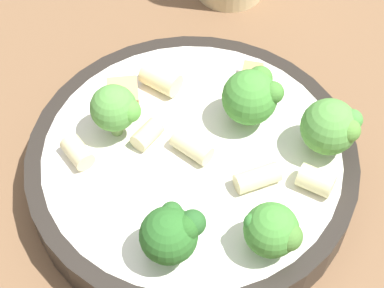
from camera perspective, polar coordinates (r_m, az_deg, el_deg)
name	(u,v)px	position (r m, az deg, el deg)	size (l,w,h in m)	color
ground_plane	(192,180)	(0.46, 0.00, -3.19)	(2.00, 2.00, 0.00)	brown
pasta_bowl	(192,164)	(0.45, 0.00, -1.81)	(0.23, 0.23, 0.03)	#28231E
broccoli_floret_0	(114,109)	(0.43, -6.92, 3.09)	(0.04, 0.03, 0.04)	#84AD60
broccoli_floret_1	(331,127)	(0.43, 12.28, 1.49)	(0.04, 0.04, 0.04)	#84AD60
broccoli_floret_2	(252,96)	(0.44, 5.33, 4.28)	(0.04, 0.04, 0.04)	#84AD60
broccoli_floret_3	(273,231)	(0.38, 7.19, -7.67)	(0.04, 0.03, 0.04)	#84AD60
broccoli_floret_4	(172,233)	(0.38, -1.80, -7.95)	(0.04, 0.04, 0.04)	#9EC175
rigatoni_0	(145,140)	(0.44, -4.24, 0.39)	(0.01, 0.01, 0.02)	beige
rigatoni_1	(78,152)	(0.43, -10.14, -0.72)	(0.01, 0.01, 0.02)	beige
rigatoni_2	(161,79)	(0.47, -2.80, 5.81)	(0.02, 0.02, 0.03)	beige
rigatoni_3	(184,147)	(0.43, -0.69, -0.24)	(0.01, 0.01, 0.03)	beige
rigatoni_4	(315,182)	(0.42, 10.92, -3.32)	(0.02, 0.02, 0.02)	beige
rigatoni_5	(257,178)	(0.42, 5.82, -3.01)	(0.01, 0.01, 0.03)	beige
chicken_chunk_0	(252,76)	(0.48, 5.32, 6.05)	(0.02, 0.01, 0.01)	tan
chicken_chunk_1	(123,96)	(0.46, -6.14, 4.28)	(0.02, 0.02, 0.02)	tan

